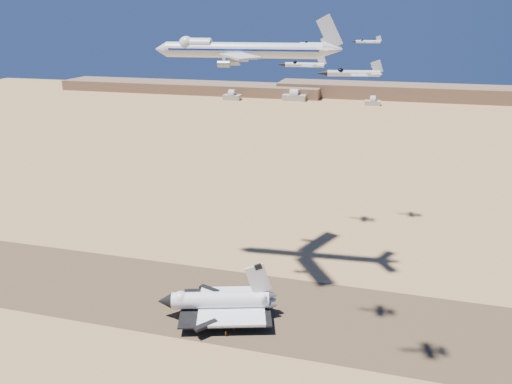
% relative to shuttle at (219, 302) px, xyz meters
% --- Properties ---
extents(ground, '(1200.00, 1200.00, 0.00)m').
position_rel_shuttle_xyz_m(ground, '(-7.32, 8.22, -5.68)').
color(ground, tan).
rests_on(ground, ground).
extents(runway, '(600.00, 50.00, 0.06)m').
position_rel_shuttle_xyz_m(runway, '(-7.32, 8.22, -5.65)').
color(runway, brown).
rests_on(runway, ground).
extents(ridgeline, '(960.00, 90.00, 18.00)m').
position_rel_shuttle_xyz_m(ridgeline, '(57.99, 535.53, 1.95)').
color(ridgeline, '#805F47').
rests_on(ridgeline, ground).
extents(hangars, '(200.50, 29.50, 30.00)m').
position_rel_shuttle_xyz_m(hangars, '(-71.32, 486.66, -0.85)').
color(hangars, '#B9B6A4').
rests_on(hangars, ground).
extents(shuttle, '(43.29, 34.25, 21.12)m').
position_rel_shuttle_xyz_m(shuttle, '(0.00, 0.00, 0.00)').
color(shuttle, white).
rests_on(shuttle, runway).
extents(carrier_747, '(73.02, 56.42, 18.18)m').
position_rel_shuttle_xyz_m(carrier_747, '(-4.61, 41.21, 85.72)').
color(carrier_747, silver).
extents(crew_a, '(0.58, 0.77, 1.90)m').
position_rel_shuttle_xyz_m(crew_a, '(6.15, -11.50, -4.66)').
color(crew_a, '#C1680B').
rests_on(crew_a, runway).
extents(crew_b, '(0.72, 0.90, 1.62)m').
position_rel_shuttle_xyz_m(crew_b, '(8.06, -8.05, -4.81)').
color(crew_b, '#C1680B').
rests_on(crew_b, runway).
extents(crew_c, '(1.15, 0.91, 1.75)m').
position_rel_shuttle_xyz_m(crew_c, '(6.56, -5.84, -4.74)').
color(crew_c, '#C1680B').
rests_on(crew_c, runway).
extents(chase_jet_a, '(14.66, 7.86, 3.65)m').
position_rel_shuttle_xyz_m(chase_jet_a, '(27.81, 2.31, 84.38)').
color(chase_jet_a, silver).
extents(chase_jet_b, '(16.57, 9.39, 4.17)m').
position_rel_shuttle_xyz_m(chase_jet_b, '(43.73, -17.78, 84.40)').
color(chase_jet_b, silver).
extents(chase_jet_c, '(14.96, 7.99, 3.73)m').
position_rel_shuttle_xyz_m(chase_jet_c, '(16.06, 91.59, 85.85)').
color(chase_jet_c, silver).
extents(chase_jet_d, '(14.52, 7.71, 3.62)m').
position_rel_shuttle_xyz_m(chase_jet_d, '(40.62, 104.80, 86.54)').
color(chase_jet_d, silver).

